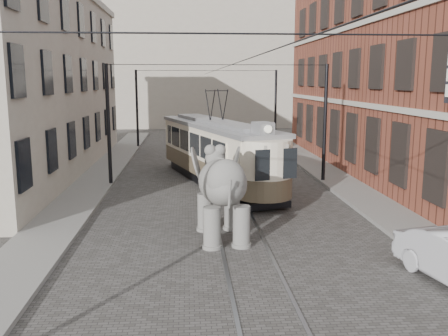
{
  "coord_description": "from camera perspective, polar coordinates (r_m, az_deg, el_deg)",
  "views": [
    {
      "loc": [
        -1.75,
        -18.26,
        5.19
      ],
      "look_at": [
        -0.46,
        -1.07,
        2.1
      ],
      "focal_mm": 39.2,
      "sensor_mm": 36.0,
      "label": 1
    }
  ],
  "objects": [
    {
      "name": "ground",
      "position": [
        19.06,
        1.13,
        -5.64
      ],
      "size": [
        120.0,
        120.0,
        0.0
      ],
      "primitive_type": "plane",
      "color": "#494644"
    },
    {
      "name": "sidewalk_right",
      "position": [
        20.48,
        18.15,
        -4.82
      ],
      "size": [
        2.0,
        60.0,
        0.15
      ],
      "primitive_type": "cube",
      "color": "slate",
      "rests_on": "ground"
    },
    {
      "name": "catenary",
      "position": [
        23.41,
        -0.49,
        4.8
      ],
      "size": [
        11.0,
        30.2,
        6.0
      ],
      "primitive_type": null,
      "color": "black",
      "rests_on": "ground"
    },
    {
      "name": "distant_block",
      "position": [
        58.31,
        -2.64,
        11.93
      ],
      "size": [
        28.0,
        10.0,
        14.0
      ],
      "primitive_type": "cube",
      "color": "gray",
      "rests_on": "ground"
    },
    {
      "name": "tram",
      "position": [
        24.63,
        -0.88,
        3.59
      ],
      "size": [
        5.86,
        12.14,
        4.74
      ],
      "primitive_type": null,
      "rotation": [
        0.0,
        0.0,
        0.3
      ],
      "color": "beige",
      "rests_on": "ground"
    },
    {
      "name": "sidewalk_left",
      "position": [
        19.54,
        -18.3,
        -5.53
      ],
      "size": [
        2.0,
        60.0,
        0.15
      ],
      "primitive_type": "cube",
      "color": "slate",
      "rests_on": "ground"
    },
    {
      "name": "stucco_building",
      "position": [
        29.73,
        -22.73,
        9.02
      ],
      "size": [
        7.0,
        24.0,
        10.0
      ],
      "primitive_type": "cube",
      "color": "gray",
      "rests_on": "ground"
    },
    {
      "name": "elephant",
      "position": [
        16.11,
        -0.18,
        -3.19
      ],
      "size": [
        2.98,
        4.98,
        2.94
      ],
      "primitive_type": null,
      "rotation": [
        0.0,
        0.0,
        0.07
      ],
      "color": "#64615D",
      "rests_on": "ground"
    },
    {
      "name": "brick_building",
      "position": [
        30.1,
        21.17,
        11.04
      ],
      "size": [
        8.0,
        26.0,
        12.0
      ],
      "primitive_type": "cube",
      "color": "brown",
      "rests_on": "ground"
    },
    {
      "name": "tram_rails",
      "position": [
        19.06,
        1.13,
        -5.6
      ],
      "size": [
        1.54,
        80.0,
        0.02
      ],
      "primitive_type": null,
      "color": "slate",
      "rests_on": "ground"
    }
  ]
}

